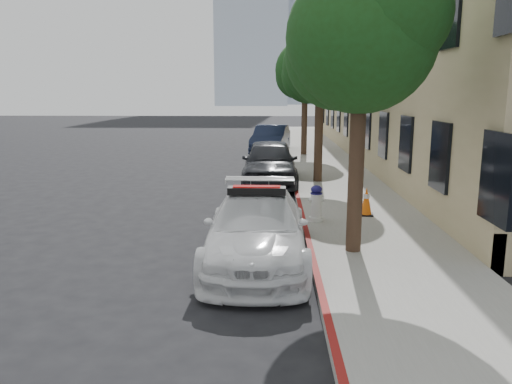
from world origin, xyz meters
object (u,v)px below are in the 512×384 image
(parked_car_mid, at_px, (270,162))
(parked_car_far, at_px, (271,139))
(police_car, at_px, (257,228))
(fire_hydrant, at_px, (316,204))
(traffic_cone, at_px, (366,201))

(parked_car_mid, xyz_separation_m, parked_car_far, (0.01, 9.34, -0.04))
(parked_car_mid, relative_size, parked_car_far, 1.01)
(parked_car_mid, height_order, parked_car_far, parked_car_mid)
(police_car, distance_m, parked_car_mid, 8.37)
(parked_car_mid, relative_size, fire_hydrant, 5.32)
(fire_hydrant, relative_size, traffic_cone, 1.22)
(parked_car_far, xyz_separation_m, fire_hydrant, (1.15, -15.05, -0.19))
(fire_hydrant, bearing_deg, traffic_cone, 19.63)
(parked_car_mid, distance_m, parked_car_far, 9.34)
(traffic_cone, bearing_deg, parked_car_mid, 116.36)
(parked_car_far, relative_size, fire_hydrant, 5.25)
(police_car, distance_m, traffic_cone, 4.29)
(fire_hydrant, bearing_deg, parked_car_far, 88.11)
(police_car, relative_size, traffic_cone, 6.43)
(parked_car_far, bearing_deg, fire_hydrant, -77.68)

